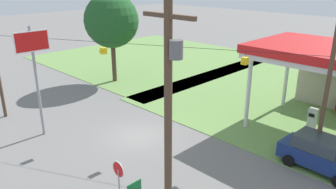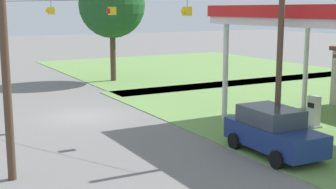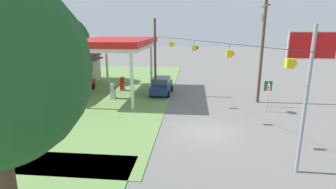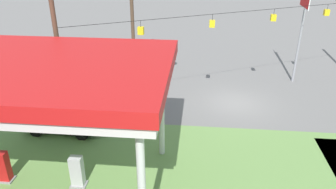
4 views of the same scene
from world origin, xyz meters
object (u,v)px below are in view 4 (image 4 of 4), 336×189
Objects in this scene: car_at_pumps_front at (66,115)px; fuel_pump_far at (3,168)px; fuel_pump_near at (77,173)px; stop_sign_roadside at (170,51)px; route_sign at (152,50)px; gas_station_canopy at (20,74)px; utility_pole_main at (131,6)px; stop_sign_overhead at (303,15)px.

fuel_pump_far is at bearing 78.60° from car_at_pumps_front.
stop_sign_roadside is (-2.81, -14.40, 1.07)m from fuel_pump_near.
route_sign is (-4.73, -14.79, 0.96)m from fuel_pump_far.
stop_sign_roadside reaches higher than car_at_pumps_front.
gas_station_canopy is 1.21× the size of utility_pole_main.
fuel_pump_near is 15.07m from utility_pole_main.
utility_pole_main is (1.50, 0.47, 3.72)m from route_sign.
car_at_pumps_front is 0.61× the size of stop_sign_overhead.
utility_pole_main is (-2.10, -9.67, 4.46)m from car_at_pumps_front.
route_sign is at bearing 165.77° from stop_sign_roadside.
fuel_pump_far is at bearing 77.28° from utility_pole_main.
fuel_pump_far is at bearing -0.05° from gas_station_canopy.
fuel_pump_near is 0.22× the size of stop_sign_overhead.
route_sign is at bearing -107.25° from car_at_pumps_front.
stop_sign_roadside is at bearing -113.57° from fuel_pump_far.
stop_sign_roadside is at bearing -178.62° from utility_pole_main.
utility_pole_main reaches higher than stop_sign_roadside.
fuel_pump_near is 0.35× the size of car_at_pumps_front.
gas_station_canopy is 4.98m from fuel_pump_near.
stop_sign_roadside is 10.34m from stop_sign_overhead.
route_sign is at bearing -7.23° from stop_sign_overhead.
fuel_pump_near is at bearing 46.87° from stop_sign_overhead.
fuel_pump_far is 15.41m from utility_pole_main.
stop_sign_overhead is 11.88m from route_sign.
stop_sign_overhead is at bearing -6.08° from stop_sign_roadside.
gas_station_canopy is 4.72× the size of stop_sign_roadside.
stop_sign_overhead is 12.80m from utility_pole_main.
utility_pole_main reaches higher than gas_station_canopy.
utility_pole_main is (0.24, -14.32, 4.68)m from fuel_pump_near.
stop_sign_roadside is at bearing -115.57° from car_at_pumps_front.
stop_sign_roadside is (-5.15, -9.75, 0.85)m from car_at_pumps_front.
fuel_pump_far is 0.63× the size of stop_sign_roadside.
gas_station_canopy is 6.46m from car_at_pumps_front.
fuel_pump_far is at bearing 39.88° from stop_sign_overhead.
route_sign reaches higher than fuel_pump_near.
stop_sign_overhead is (-9.71, 1.03, 3.39)m from stop_sign_roadside.
stop_sign_overhead is at bearing -147.34° from car_at_pumps_front.
car_at_pumps_front is (0.61, -4.65, -4.44)m from gas_station_canopy.
fuel_pump_near is at bearing 119.01° from car_at_pumps_front.
utility_pole_main reaches higher than car_at_pumps_front.
gas_station_canopy is at bearing 43.15° from stop_sign_overhead.
gas_station_canopy reaches higher than car_at_pumps_front.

